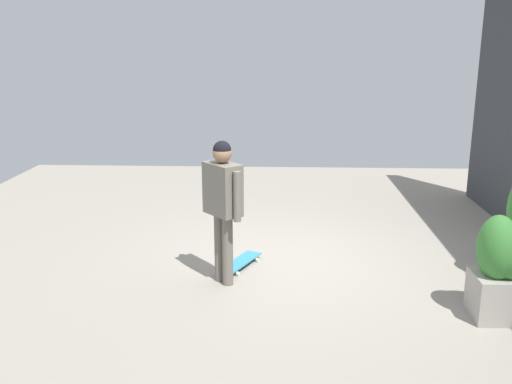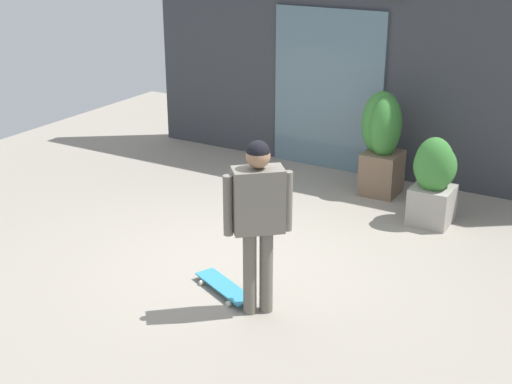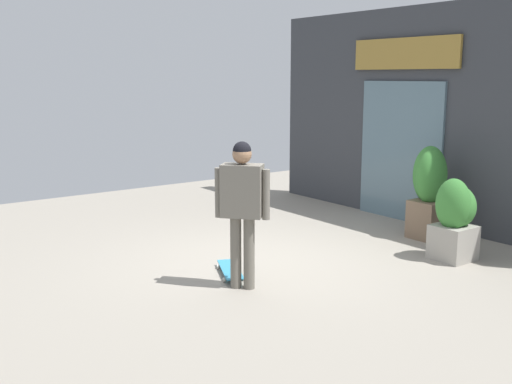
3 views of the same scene
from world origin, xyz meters
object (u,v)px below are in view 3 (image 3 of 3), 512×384
(skateboard, at_px, (230,270))
(planter_box_right, at_px, (430,188))
(skateboarder, at_px, (242,199))
(planter_box_left, at_px, (454,216))

(skateboard, height_order, planter_box_right, planter_box_right)
(skateboard, bearing_deg, planter_box_right, -70.48)
(skateboarder, bearing_deg, skateboard, 30.75)
(skateboard, bearing_deg, skateboarder, -172.79)
(skateboard, bearing_deg, planter_box_left, -89.18)
(planter_box_left, bearing_deg, planter_box_right, 144.29)
(skateboarder, xyz_separation_m, planter_box_right, (-0.15, 3.63, -0.29))
(skateboarder, distance_m, planter_box_left, 3.10)
(skateboarder, height_order, planter_box_left, skateboarder)
(skateboarder, distance_m, skateboard, 1.13)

